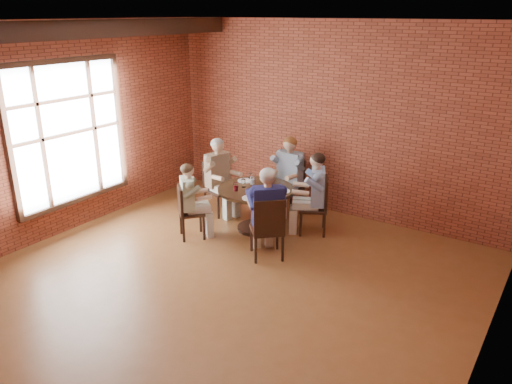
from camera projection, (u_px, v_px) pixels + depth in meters
The scene contains 29 objects.
floor at pixel (210, 291), 6.65m from camera, with size 7.00×7.00×0.00m, color brown.
ceiling at pixel (200, 22), 5.48m from camera, with size 7.00×7.00×0.00m, color white.
wall_back at pixel (331, 120), 8.80m from camera, with size 7.00×7.00×0.00m, color #97432B.
wall_left at pixel (43, 135), 7.76m from camera, with size 7.00×7.00×0.00m, color #97432B.
wall_right at pixel (494, 231), 4.37m from camera, with size 7.00×7.00×0.00m, color #97432B.
ceiling_beam at pixel (62, 30), 6.81m from camera, with size 0.22×6.90×0.26m, color black.
window at pixel (69, 133), 8.06m from camera, with size 0.10×2.16×2.36m.
dining_table at pixel (256, 200), 8.34m from camera, with size 1.27×1.27×0.75m.
chair_a at pixel (319, 203), 8.23m from camera, with size 0.60×0.60×0.96m.
diner_a at pixel (314, 194), 8.19m from camera, with size 0.55×0.68×1.38m, color #4168A9, non-canonical shape.
chair_b at pixel (291, 184), 9.15m from camera, with size 0.49×0.49×0.98m.
diner_b at pixel (288, 176), 9.02m from camera, with size 0.58×0.71×1.42m, color gray, non-canonical shape.
chair_c at pixel (217, 185), 9.11m from camera, with size 0.56×0.56×0.97m.
diner_c at pixel (220, 177), 8.99m from camera, with size 0.56×0.69×1.39m, color brown, non-canonical shape.
chair_d at pixel (187, 210), 8.06m from camera, with size 0.55×0.55×0.89m.
diner_d at pixel (191, 201), 8.03m from camera, with size 0.48×0.59×1.26m, color beige, non-canonical shape.
chair_e at pixel (268, 227), 7.33m from camera, with size 0.65×0.65×0.98m.
diner_e at pixel (267, 213), 7.36m from camera, with size 0.57×0.71×1.41m, color #1A1B4A, non-canonical shape.
plate_a at pixel (282, 191), 8.11m from camera, with size 0.26×0.26×0.01m, color white.
plate_b at pixel (267, 179), 8.69m from camera, with size 0.26×0.26×0.01m, color white.
plate_c at pixel (245, 181), 8.60m from camera, with size 0.26×0.26×0.01m, color white.
plate_d at pixel (250, 198), 7.80m from camera, with size 0.26×0.26×0.01m, color white.
glass_a at pixel (269, 186), 8.14m from camera, with size 0.07×0.07×0.14m, color white.
glass_b at pixel (266, 183), 8.30m from camera, with size 0.07×0.07×0.14m, color white.
glass_c at pixel (251, 177), 8.58m from camera, with size 0.07×0.07×0.14m, color white.
glass_d at pixel (252, 180), 8.43m from camera, with size 0.07×0.07×0.14m, color white.
glass_e at pixel (243, 183), 8.28m from camera, with size 0.07×0.07×0.14m, color white.
glass_f at pixel (236, 187), 8.11m from camera, with size 0.07×0.07×0.14m, color white.
smartphone at pixel (265, 196), 7.89m from camera, with size 0.07×0.15×0.01m, color black.
Camera 1 is at (3.73, -4.47, 3.52)m, focal length 35.00 mm.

